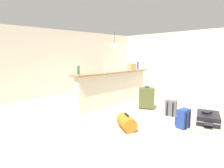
{
  "coord_description": "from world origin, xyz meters",
  "views": [
    {
      "loc": [
        -4.43,
        -3.52,
        1.61
      ],
      "look_at": [
        -0.28,
        0.77,
        0.61
      ],
      "focal_mm": 29.45,
      "sensor_mm": 36.0,
      "label": 1
    }
  ],
  "objects_px": {
    "bottle_blue": "(138,65)",
    "suitcase_flat_black": "(208,118)",
    "grocery_bag": "(132,67)",
    "dining_table": "(114,76)",
    "suitcase_upright_olive": "(147,98)",
    "bottle_green": "(78,70)",
    "backpack_grey": "(171,108)",
    "bottle_clear": "(123,66)",
    "pendant_lamp": "(114,45)",
    "backpack_blue": "(183,119)",
    "bottle_white": "(106,68)",
    "duffel_bag_orange": "(126,122)",
    "dining_chair_near_partition": "(122,81)",
    "book_stack": "(207,112)"
  },
  "relations": [
    {
      "from": "bottle_white",
      "to": "dining_chair_near_partition",
      "type": "xyz_separation_m",
      "value": [
        1.8,
        1.01,
        -0.68
      ]
    },
    {
      "from": "bottle_green",
      "to": "grocery_bag",
      "type": "distance_m",
      "value": 2.07
    },
    {
      "from": "grocery_bag",
      "to": "dining_chair_near_partition",
      "type": "distance_m",
      "value": 1.34
    },
    {
      "from": "pendant_lamp",
      "to": "backpack_grey",
      "type": "height_order",
      "value": "pendant_lamp"
    },
    {
      "from": "bottle_white",
      "to": "pendant_lamp",
      "type": "relative_size",
      "value": 0.43
    },
    {
      "from": "bottle_white",
      "to": "dining_table",
      "type": "bearing_deg",
      "value": 40.0
    },
    {
      "from": "bottle_white",
      "to": "duffel_bag_orange",
      "type": "height_order",
      "value": "bottle_white"
    },
    {
      "from": "bottle_white",
      "to": "bottle_blue",
      "type": "height_order",
      "value": "bottle_white"
    },
    {
      "from": "bottle_green",
      "to": "duffel_bag_orange",
      "type": "height_order",
      "value": "bottle_green"
    },
    {
      "from": "grocery_bag",
      "to": "dining_table",
      "type": "xyz_separation_m",
      "value": [
        0.65,
        1.54,
        -0.52
      ]
    },
    {
      "from": "bottle_green",
      "to": "duffel_bag_orange",
      "type": "xyz_separation_m",
      "value": [
        0.08,
        -1.65,
        -1.02
      ]
    },
    {
      "from": "book_stack",
      "to": "suitcase_flat_black",
      "type": "bearing_deg",
      "value": -120.26
    },
    {
      "from": "bottle_blue",
      "to": "suitcase_flat_black",
      "type": "relative_size",
      "value": 0.29
    },
    {
      "from": "backpack_grey",
      "to": "dining_chair_near_partition",
      "type": "bearing_deg",
      "value": 68.43
    },
    {
      "from": "backpack_grey",
      "to": "backpack_blue",
      "type": "xyz_separation_m",
      "value": [
        -0.55,
        -0.59,
        0.0
      ]
    },
    {
      "from": "bottle_white",
      "to": "bottle_clear",
      "type": "relative_size",
      "value": 0.94
    },
    {
      "from": "bottle_green",
      "to": "bottle_blue",
      "type": "xyz_separation_m",
      "value": [
        2.53,
        -0.0,
        0.01
      ]
    },
    {
      "from": "bottle_green",
      "to": "bottle_blue",
      "type": "distance_m",
      "value": 2.53
    },
    {
      "from": "dining_table",
      "to": "suitcase_flat_black",
      "type": "xyz_separation_m",
      "value": [
        -0.97,
        -4.16,
        -0.54
      ]
    },
    {
      "from": "bottle_blue",
      "to": "suitcase_upright_olive",
      "type": "height_order",
      "value": "bottle_blue"
    },
    {
      "from": "bottle_green",
      "to": "grocery_bag",
      "type": "relative_size",
      "value": 0.9
    },
    {
      "from": "bottle_white",
      "to": "bottle_blue",
      "type": "bearing_deg",
      "value": 4.15
    },
    {
      "from": "dining_table",
      "to": "grocery_bag",
      "type": "bearing_deg",
      "value": -112.96
    },
    {
      "from": "grocery_bag",
      "to": "suitcase_flat_black",
      "type": "relative_size",
      "value": 0.29
    },
    {
      "from": "duffel_bag_orange",
      "to": "suitcase_upright_olive",
      "type": "bearing_deg",
      "value": 20.63
    },
    {
      "from": "grocery_bag",
      "to": "dining_table",
      "type": "height_order",
      "value": "grocery_bag"
    },
    {
      "from": "grocery_bag",
      "to": "dining_table",
      "type": "relative_size",
      "value": 0.24
    },
    {
      "from": "pendant_lamp",
      "to": "suitcase_upright_olive",
      "type": "distance_m",
      "value": 3.12
    },
    {
      "from": "bottle_blue",
      "to": "backpack_blue",
      "type": "distance_m",
      "value": 3.04
    },
    {
      "from": "bottle_white",
      "to": "duffel_bag_orange",
      "type": "bearing_deg",
      "value": -117.35
    },
    {
      "from": "suitcase_flat_black",
      "to": "book_stack",
      "type": "relative_size",
      "value": 3.26
    },
    {
      "from": "suitcase_upright_olive",
      "to": "grocery_bag",
      "type": "bearing_deg",
      "value": 65.37
    },
    {
      "from": "bottle_clear",
      "to": "suitcase_upright_olive",
      "type": "relative_size",
      "value": 0.45
    },
    {
      "from": "dining_chair_near_partition",
      "to": "pendant_lamp",
      "type": "bearing_deg",
      "value": 87.17
    },
    {
      "from": "dining_table",
      "to": "backpack_grey",
      "type": "relative_size",
      "value": 2.62
    },
    {
      "from": "bottle_white",
      "to": "backpack_grey",
      "type": "distance_m",
      "value": 2.13
    },
    {
      "from": "grocery_bag",
      "to": "duffel_bag_orange",
      "type": "height_order",
      "value": "grocery_bag"
    },
    {
      "from": "duffel_bag_orange",
      "to": "bottle_green",
      "type": "bearing_deg",
      "value": 92.74
    },
    {
      "from": "bottle_clear",
      "to": "grocery_bag",
      "type": "xyz_separation_m",
      "value": [
        0.4,
        -0.02,
        -0.04
      ]
    },
    {
      "from": "pendant_lamp",
      "to": "backpack_blue",
      "type": "xyz_separation_m",
      "value": [
        -1.66,
        -3.82,
        -1.76
      ]
    },
    {
      "from": "pendant_lamp",
      "to": "dining_table",
      "type": "bearing_deg",
      "value": 74.94
    },
    {
      "from": "bottle_blue",
      "to": "grocery_bag",
      "type": "distance_m",
      "value": 0.49
    },
    {
      "from": "book_stack",
      "to": "duffel_bag_orange",
      "type": "bearing_deg",
      "value": 148.25
    },
    {
      "from": "duffel_bag_orange",
      "to": "book_stack",
      "type": "distance_m",
      "value": 1.98
    },
    {
      "from": "dining_table",
      "to": "suitcase_flat_black",
      "type": "bearing_deg",
      "value": -103.18
    },
    {
      "from": "grocery_bag",
      "to": "backpack_blue",
      "type": "distance_m",
      "value": 2.74
    },
    {
      "from": "bottle_white",
      "to": "backpack_grey",
      "type": "bearing_deg",
      "value": -67.84
    },
    {
      "from": "suitcase_upright_olive",
      "to": "book_stack",
      "type": "bearing_deg",
      "value": -85.06
    },
    {
      "from": "grocery_bag",
      "to": "duffel_bag_orange",
      "type": "relative_size",
      "value": 0.46
    },
    {
      "from": "bottle_green",
      "to": "bottle_blue",
      "type": "relative_size",
      "value": 0.91
    }
  ]
}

